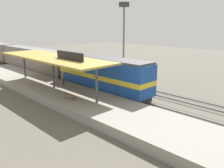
{
  "coord_description": "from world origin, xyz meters",
  "views": [
    {
      "loc": [
        -18.95,
        -24.55,
        8.42
      ],
      "look_at": [
        -1.38,
        -6.9,
        2.0
      ],
      "focal_mm": 36.91,
      "sensor_mm": 36.0,
      "label": 1
    }
  ],
  "objects_px": {
    "passenger_carriage_front": "(34,60)",
    "freight_car": "(104,68)",
    "platform_bench": "(69,95)",
    "light_mast": "(124,25)",
    "person_waiting": "(63,78)",
    "locomotive": "(102,74)"
  },
  "relations": [
    {
      "from": "platform_bench",
      "to": "person_waiting",
      "type": "xyz_separation_m",
      "value": [
        2.86,
        5.46,
        0.51
      ]
    },
    {
      "from": "locomotive",
      "to": "person_waiting",
      "type": "height_order",
      "value": "locomotive"
    },
    {
      "from": "person_waiting",
      "to": "freight_car",
      "type": "bearing_deg",
      "value": 4.6
    },
    {
      "from": "passenger_carriage_front",
      "to": "freight_car",
      "type": "bearing_deg",
      "value": -71.05
    },
    {
      "from": "platform_bench",
      "to": "person_waiting",
      "type": "bearing_deg",
      "value": 62.33
    },
    {
      "from": "passenger_carriage_front",
      "to": "light_mast",
      "type": "relative_size",
      "value": 1.71
    },
    {
      "from": "passenger_carriage_front",
      "to": "locomotive",
      "type": "bearing_deg",
      "value": -90.0
    },
    {
      "from": "locomotive",
      "to": "light_mast",
      "type": "relative_size",
      "value": 1.23
    },
    {
      "from": "person_waiting",
      "to": "platform_bench",
      "type": "bearing_deg",
      "value": -117.67
    },
    {
      "from": "freight_car",
      "to": "locomotive",
      "type": "bearing_deg",
      "value": -135.0
    },
    {
      "from": "platform_bench",
      "to": "locomotive",
      "type": "height_order",
      "value": "locomotive"
    },
    {
      "from": "light_mast",
      "to": "person_waiting",
      "type": "xyz_separation_m",
      "value": [
        -10.94,
        0.52,
        -6.54
      ]
    },
    {
      "from": "passenger_carriage_front",
      "to": "person_waiting",
      "type": "height_order",
      "value": "passenger_carriage_front"
    },
    {
      "from": "passenger_carriage_front",
      "to": "freight_car",
      "type": "height_order",
      "value": "passenger_carriage_front"
    },
    {
      "from": "passenger_carriage_front",
      "to": "freight_car",
      "type": "relative_size",
      "value": 1.67
    },
    {
      "from": "freight_car",
      "to": "person_waiting",
      "type": "bearing_deg",
      "value": -175.4
    },
    {
      "from": "passenger_carriage_front",
      "to": "freight_car",
      "type": "xyz_separation_m",
      "value": [
        4.6,
        -13.4,
        -0.34
      ]
    },
    {
      "from": "passenger_carriage_front",
      "to": "light_mast",
      "type": "height_order",
      "value": "light_mast"
    },
    {
      "from": "platform_bench",
      "to": "light_mast",
      "type": "distance_m",
      "value": 16.27
    },
    {
      "from": "platform_bench",
      "to": "light_mast",
      "type": "relative_size",
      "value": 0.15
    },
    {
      "from": "platform_bench",
      "to": "freight_car",
      "type": "xyz_separation_m",
      "value": [
        10.6,
        6.08,
        0.63
      ]
    },
    {
      "from": "locomotive",
      "to": "freight_car",
      "type": "relative_size",
      "value": 1.2
    }
  ]
}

